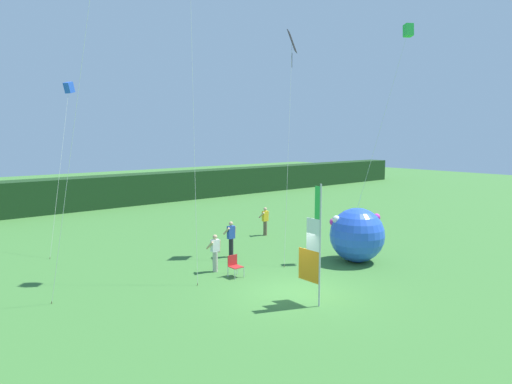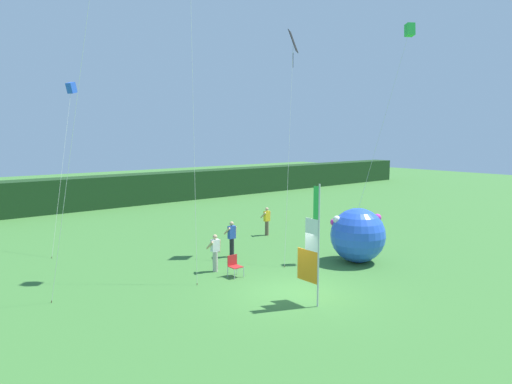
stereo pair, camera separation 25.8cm
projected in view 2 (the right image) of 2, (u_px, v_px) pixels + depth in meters
name	position (u px, v px, depth m)	size (l,w,h in m)	color
ground_plane	(294.00, 293.00, 17.02)	(120.00, 120.00, 0.00)	#3D7533
distant_treeline	(77.00, 194.00, 35.86)	(80.00, 2.40, 2.55)	#193819
banner_flag	(312.00, 247.00, 15.69)	(0.06, 1.03, 4.25)	#B7B7BC
person_near_banner	(215.00, 252.00, 19.64)	(0.55, 0.48, 1.64)	#B7B2A3
person_mid_field	(267.00, 220.00, 26.77)	(0.55, 0.48, 1.66)	brown
person_far_left	(232.00, 238.00, 22.03)	(0.55, 0.48, 1.74)	black
inflatable_balloon	(358.00, 235.00, 21.07)	(2.53, 2.53, 2.53)	blue
folding_chair	(234.00, 264.00, 19.00)	(0.51, 0.51, 0.89)	#BCBCC1
kite_black_diamond_0	(293.00, 51.00, 22.08)	(2.84, 2.49, 10.93)	brown
kite_green_box_1	(409.00, 32.00, 20.98)	(2.44, 1.99, 10.99)	brown
kite_blue_box_3	(71.00, 89.00, 23.88)	(2.36, 2.62, 8.65)	brown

